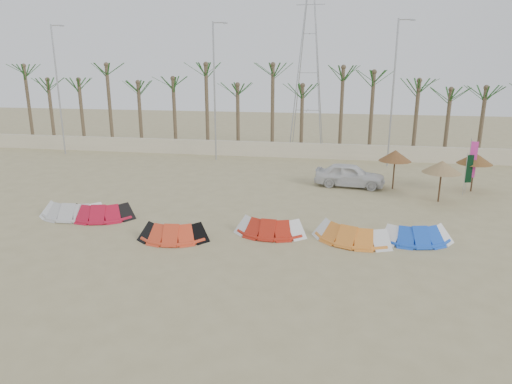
% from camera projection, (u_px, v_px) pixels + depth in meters
% --- Properties ---
extents(ground, '(120.00, 120.00, 0.00)m').
position_uv_depth(ground, '(229.00, 262.00, 18.55)').
color(ground, tan).
rests_on(ground, ground).
extents(boundary_wall, '(60.00, 0.30, 1.30)m').
position_uv_depth(boundary_wall, '(290.00, 150.00, 39.21)').
color(boundary_wall, beige).
rests_on(boundary_wall, ground).
extents(palm_line, '(52.00, 4.00, 7.70)m').
position_uv_depth(palm_line, '(301.00, 80.00, 38.95)').
color(palm_line, brown).
rests_on(palm_line, ground).
extents(lamp_a, '(1.25, 0.14, 11.00)m').
position_uv_depth(lamp_a, '(58.00, 88.00, 39.41)').
color(lamp_a, '#A5A8AD').
rests_on(lamp_a, ground).
extents(lamp_b, '(1.25, 0.14, 11.00)m').
position_uv_depth(lamp_b, '(215.00, 90.00, 36.97)').
color(lamp_b, '#A5A8AD').
rests_on(lamp_b, ground).
extents(lamp_c, '(1.25, 0.14, 11.00)m').
position_uv_depth(lamp_c, '(393.00, 92.00, 34.54)').
color(lamp_c, '#A5A8AD').
rests_on(lamp_c, ground).
extents(pylon, '(3.00, 3.00, 14.00)m').
position_uv_depth(pylon, '(306.00, 146.00, 44.90)').
color(pylon, '#A5A8AD').
rests_on(pylon, ground).
extents(kite_grey, '(3.50, 1.72, 0.90)m').
position_uv_depth(kite_grey, '(75.00, 208.00, 24.03)').
color(kite_grey, '#B6B6B6').
rests_on(kite_grey, ground).
extents(kite_red_left, '(3.57, 2.20, 0.90)m').
position_uv_depth(kite_red_left, '(103.00, 210.00, 23.76)').
color(kite_red_left, '#B3102A').
rests_on(kite_red_left, ground).
extents(kite_red_mid, '(3.25, 1.85, 0.90)m').
position_uv_depth(kite_red_mid, '(175.00, 230.00, 20.91)').
color(kite_red_mid, red).
rests_on(kite_red_mid, ground).
extents(kite_red_right, '(3.32, 1.68, 0.90)m').
position_uv_depth(kite_red_right, '(271.00, 225.00, 21.59)').
color(kite_red_right, '#B62212').
rests_on(kite_red_right, ground).
extents(kite_orange, '(3.88, 2.58, 0.90)m').
position_uv_depth(kite_orange, '(351.00, 231.00, 20.78)').
color(kite_orange, orange).
rests_on(kite_orange, ground).
extents(kite_blue, '(3.36, 2.07, 0.90)m').
position_uv_depth(kite_blue, '(417.00, 232.00, 20.67)').
color(kite_blue, blue).
rests_on(kite_blue, ground).
extents(parasol_left, '(2.05, 2.05, 2.53)m').
position_uv_depth(parasol_left, '(395.00, 156.00, 28.89)').
color(parasol_left, '#4C331E').
rests_on(parasol_left, ground).
extents(parasol_mid, '(2.19, 2.19, 2.44)m').
position_uv_depth(parasol_mid, '(442.00, 167.00, 26.12)').
color(parasol_mid, '#4C331E').
rests_on(parasol_mid, ground).
extents(parasol_right, '(2.13, 2.13, 2.48)m').
position_uv_depth(parasol_right, '(475.00, 158.00, 28.28)').
color(parasol_right, '#4C331E').
rests_on(parasol_right, ground).
extents(flag_pink, '(0.45, 0.08, 3.44)m').
position_uv_depth(flag_pink, '(472.00, 161.00, 27.91)').
color(flag_pink, '#A5A8AD').
rests_on(flag_pink, ground).
extents(flag_green, '(0.44, 0.14, 2.64)m').
position_uv_depth(flag_green, '(469.00, 170.00, 27.61)').
color(flag_green, '#A5A8AD').
rests_on(flag_green, ground).
extents(car, '(4.69, 2.32, 1.54)m').
position_uv_depth(car, '(350.00, 175.00, 29.84)').
color(car, silver).
rests_on(car, ground).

